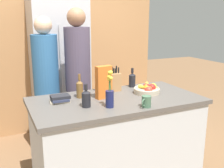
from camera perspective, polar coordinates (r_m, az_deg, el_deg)
name	(u,v)px	position (r m, az deg, el deg)	size (l,w,h in m)	color
kitchen_island	(116,142)	(2.67, 0.96, -12.61)	(1.62, 0.83, 0.92)	silver
back_wall_wood	(66,43)	(4.04, -9.88, 8.72)	(2.82, 0.12, 2.60)	#AD7A4C
refrigerator	(60,71)	(3.69, -11.34, 2.86)	(0.72, 0.62, 1.92)	#B7B7BC
fruit_bowl	(148,89)	(2.69, 7.76, -1.16)	(0.27, 0.27, 0.10)	tan
knife_block	(114,82)	(2.75, 0.52, 0.54)	(0.12, 0.10, 0.27)	#A87A4C
flower_vase	(110,94)	(2.23, -0.51, -2.23)	(0.07, 0.07, 0.32)	#191E4C
cereal_box	(104,82)	(2.48, -1.80, 0.38)	(0.17, 0.09, 0.31)	orange
coffee_mug	(146,102)	(2.27, 7.45, -3.80)	(0.11, 0.09, 0.10)	#42664C
book_stack	(60,99)	(2.43, -11.25, -3.17)	(0.19, 0.14, 0.06)	#B7A88E
bottle_oil	(86,98)	(2.26, -5.64, -3.06)	(0.08, 0.08, 0.20)	black
bottle_vinegar	(80,88)	(2.52, -7.05, -0.97)	(0.06, 0.06, 0.23)	brown
bottle_wine	(100,81)	(2.73, -2.58, 0.59)	(0.08, 0.08, 0.27)	brown
bottle_water	(132,79)	(2.92, 4.41, 1.00)	(0.07, 0.07, 0.21)	black
person_at_sink	(46,81)	(3.09, -14.09, 0.61)	(0.29, 0.29, 1.69)	#383842
person_in_blue	(78,76)	(3.03, -7.39, 1.79)	(0.29, 0.29, 1.78)	#383842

